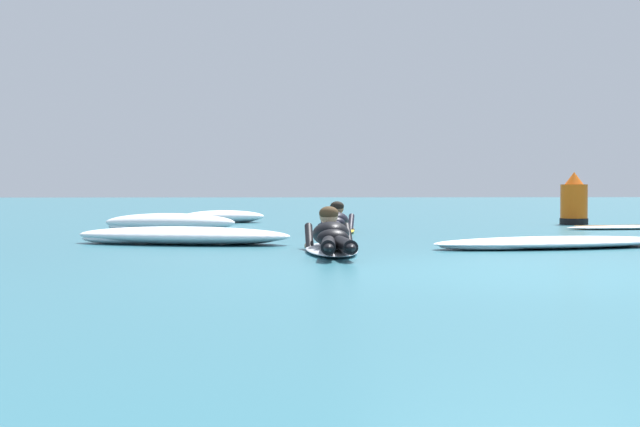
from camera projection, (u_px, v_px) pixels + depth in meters
name	position (u px, v px, depth m)	size (l,w,h in m)	color
ground_plane	(370.00, 225.00, 17.58)	(120.00, 120.00, 0.00)	#2D6B7A
surfer_near	(332.00, 240.00, 9.86)	(0.61, 2.65, 0.55)	silver
surfer_far	(335.00, 225.00, 14.21)	(0.91, 2.55, 0.55)	yellow
drifting_surfboard	(617.00, 227.00, 15.68)	(1.87, 0.78, 0.16)	white
whitewater_front	(183.00, 236.00, 11.47)	(2.91, 1.71, 0.22)	white
whitewater_mid_left	(170.00, 223.00, 14.76)	(2.25, 1.19, 0.30)	white
whitewater_mid_right	(555.00, 242.00, 10.77)	(3.21, 1.62, 0.13)	white
whitewater_back	(224.00, 217.00, 18.83)	(1.72, 0.87, 0.25)	white
channel_marker_buoy	(574.00, 204.00, 17.88)	(0.54, 0.54, 1.02)	#EA5B0F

